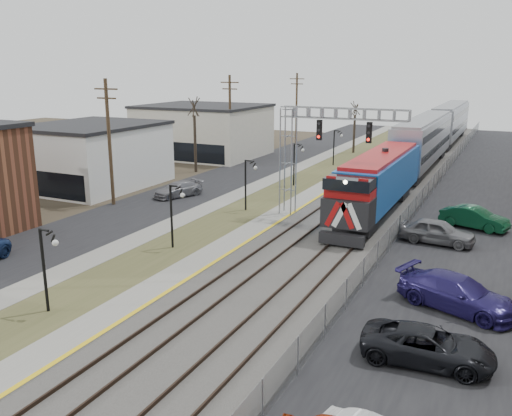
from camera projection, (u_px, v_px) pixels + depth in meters
The scene contains 20 objects.
street_west at pixel (208, 184), 51.40m from camera, with size 7.00×120.00×0.04m, color black.
sidewalk at pixel (251, 189), 49.50m from camera, with size 2.00×120.00×0.08m, color gray.
grass_median at pixel (281, 192), 48.25m from camera, with size 4.00×120.00×0.06m, color #454826.
platform at pixel (313, 194), 46.96m from camera, with size 2.00×120.00×0.24m, color gray.
ballast_bed at pixel (370, 201), 44.87m from camera, with size 8.00×120.00×0.20m, color #595651.
platform_edge at pixel (322, 194), 46.56m from camera, with size 0.24×120.00×0.01m, color gold.
track_near at pixel (346, 196), 45.66m from camera, with size 1.58×120.00×0.15m.
track_far at pixel (388, 200), 44.19m from camera, with size 1.58×120.00×0.15m.
train at pixel (429, 140), 61.01m from camera, with size 3.00×63.05×5.33m.
signal_gantry at pixel (311, 143), 38.54m from camera, with size 9.00×1.07×8.15m.
lampposts at pixel (174, 216), 33.18m from camera, with size 0.14×62.14×4.00m.
utility_poles at pixel (110, 143), 42.69m from camera, with size 0.28×80.28×10.00m.
fence at pixel (422, 198), 42.93m from camera, with size 0.04×120.00×1.60m, color gray.
buildings_west at pixel (44, 164), 45.23m from camera, with size 14.00×67.00×7.00m.
bare_trees at pixel (218, 150), 54.62m from camera, with size 12.30×42.30×5.95m.
car_lot_c at pixel (427, 346), 20.32m from camera, with size 2.26×4.90×1.36m, color black.
car_lot_d at pixel (457, 294), 24.74m from camera, with size 2.22×5.46×1.59m, color #1F1753.
car_lot_e at pixel (437, 232), 34.08m from camera, with size 1.84×4.58×1.56m, color slate.
car_lot_f at pixel (474, 218), 37.28m from camera, with size 1.57×4.50×1.48m, color #0D4226.
car_street_b at pixel (178, 190), 46.40m from camera, with size 1.80×4.43×1.29m, color gray.
Camera 1 is at (14.41, -8.34, 10.86)m, focal length 38.00 mm.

